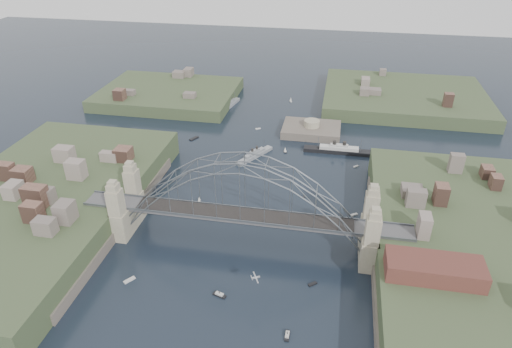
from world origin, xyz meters
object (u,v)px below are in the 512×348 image
Objects in this scene: bridge at (243,202)px; wharf_shed at (434,269)px; naval_cruiser_far at (231,104)px; ocean_liner at (339,150)px; fort_island at (311,134)px; naval_cruiser_near at (255,155)px.

bridge is 4.20× the size of wharf_shed.
naval_cruiser_far is (-69.36, 106.09, -9.18)m from wharf_shed.
wharf_shed is at bearing -56.82° from naval_cruiser_far.
wharf_shed is at bearing -73.13° from ocean_liner.
bridge is at bearing -74.60° from naval_cruiser_far.
wharf_shed is 127.08m from naval_cruiser_far.
wharf_shed is at bearing -17.65° from bridge.
fort_island is 0.89× the size of ocean_liner.
fort_island reaches higher than naval_cruiser_near.
fort_island is at bearing -30.59° from naval_cruiser_far.
fort_island reaches higher than naval_cruiser_far.
bridge is 72.14m from fort_island.
naval_cruiser_near is (-5.87, 46.57, -11.53)m from bridge.
bridge is 46.23m from wharf_shed.
fort_island is at bearing 52.67° from naval_cruiser_near.
naval_cruiser_near is at bearing -163.01° from ocean_liner.
ocean_liner is (48.32, -36.71, 0.12)m from naval_cruiser_far.
fort_island is at bearing 126.85° from ocean_liner.
naval_cruiser_near is 0.64× the size of ocean_liner.
bridge is at bearing -82.81° from naval_cruiser_near.
bridge reaches higher than wharf_shed.
bridge reaches higher than ocean_liner.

